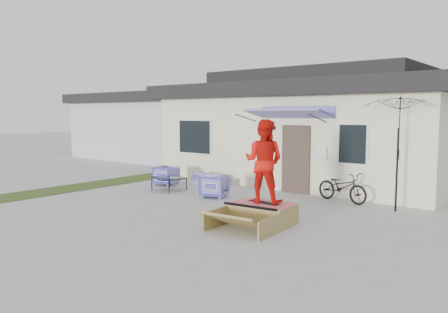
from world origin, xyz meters
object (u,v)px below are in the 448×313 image
Objects in this scene: bicycle at (342,184)px; skate_ramp at (262,213)px; armchair_right at (214,185)px; coffee_table at (169,184)px; patio_umbrella at (398,142)px; armchair_left at (166,175)px; skateboard at (264,202)px; loveseat at (211,177)px; skater at (264,160)px.

bicycle reaches higher than skate_ramp.
coffee_table is (-1.86, -0.02, -0.15)m from armchair_right.
bicycle is 0.73× the size of patio_umbrella.
armchair_left reaches higher than skateboard.
coffee_table is at bearing -108.19° from armchair_right.
patio_umbrella is (7.48, 0.75, 1.39)m from armchair_left.
skateboard is (4.22, -3.14, 0.18)m from loveseat.
bicycle is 2.05× the size of skateboard.
bicycle is (4.64, 0.17, 0.22)m from loveseat.
loveseat is at bearing 138.92° from skate_ramp.
skate_ramp is at bearing -77.87° from skateboard.
armchair_left is 0.45× the size of bicycle.
bicycle is (5.93, 1.03, 0.16)m from armchair_left.
bicycle is 3.46m from skater.
patio_umbrella is at bearing 12.31° from coffee_table.
skateboard is at bearing 157.35° from loveseat.
skateboard is (2.80, -1.60, 0.11)m from armchair_right.
patio_umbrella reaches higher than loveseat.
patio_umbrella is at bearing -167.06° from loveseat.
skater reaches higher than skateboard.
patio_umbrella is at bearing 87.80° from armchair_right.
skateboard is (-1.97, -3.03, -1.28)m from patio_umbrella.
skate_ramp is (5.52, -2.32, -0.14)m from armchair_left.
patio_umbrella reaches higher than armchair_left.
skater is at bearing 157.35° from loveseat.
skater is (4.22, -3.14, 1.13)m from loveseat.
coffee_table is at bearing 122.51° from bicycle.
bicycle reaches higher than loveseat.
skater is (-0.00, 0.04, 1.20)m from skate_ramp.
skater is (5.51, -2.28, 1.07)m from armchair_left.
skateboard is at bearing -123.07° from patio_umbrella.
patio_umbrella is at bearing -136.72° from skater.
loveseat is 5.29m from skate_ramp.
coffee_table is 1.11× the size of skateboard.
skater is (2.80, -1.60, 1.06)m from armchair_right.
bicycle reaches higher than coffee_table.
armchair_left is 2.79m from armchair_right.
skater is at bearing -123.07° from patio_umbrella.
armchair_left is at bearing -174.29° from patio_umbrella.
armchair_right is 1.86m from coffee_table.
skateboard is at bearing 41.45° from armchair_right.
patio_umbrella is (1.55, -0.28, 1.23)m from bicycle.
skateboard is (4.66, -1.58, 0.25)m from coffee_table.
armchair_right is at bearing 0.65° from coffee_table.
armchair_right is at bearing -163.37° from patio_umbrella.
armchair_right is 3.23m from skateboard.
loveseat is 1.62m from coffee_table.
skateboard is at bearing 180.00° from skater.
bicycle is at bearing -93.45° from armchair_left.
armchair_left is 6.02m from bicycle.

